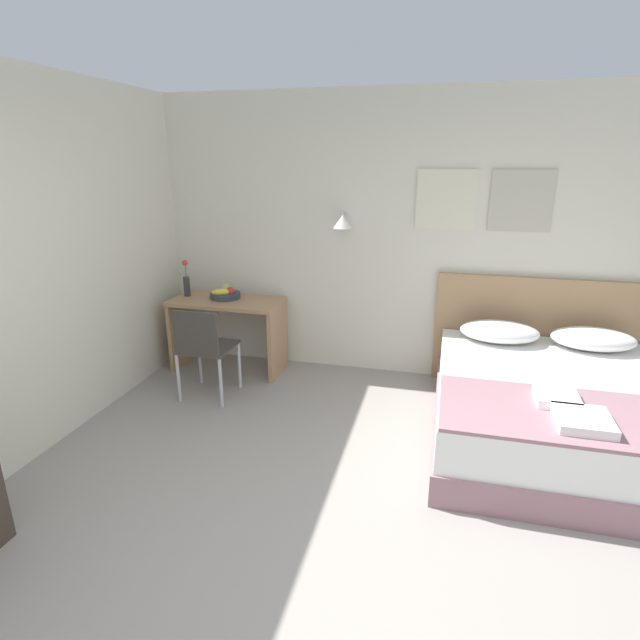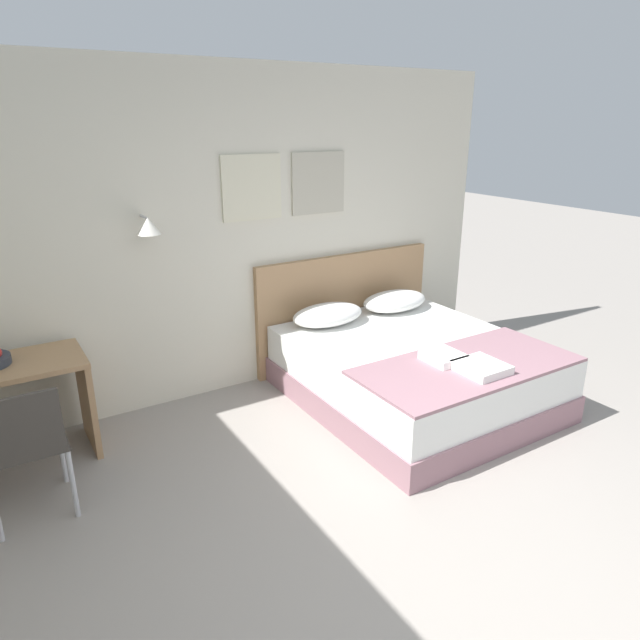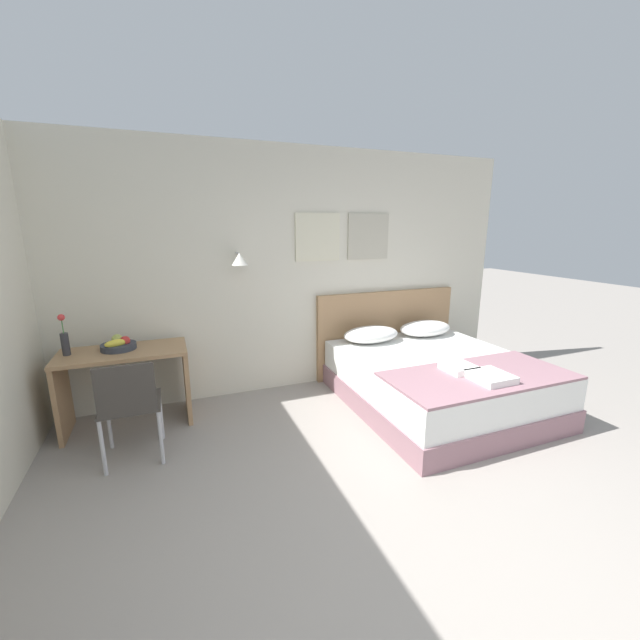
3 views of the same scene
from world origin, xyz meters
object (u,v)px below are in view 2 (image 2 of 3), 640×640
pillow_right (395,301)px  folded_towel_mid_bed (481,367)px  headboard (345,308)px  desk (0,399)px  folded_towel_near_foot (444,357)px  desk_chair (24,442)px  bed (414,372)px  throw_blanket (468,366)px  pillow_left (328,315)px

pillow_right → folded_towel_mid_bed: bearing=-105.0°
headboard → desk: bearing=-174.0°
folded_towel_near_foot → desk_chair: 2.79m
bed → headboard: size_ratio=1.06×
bed → folded_towel_mid_bed: size_ratio=6.03×
desk_chair → folded_towel_mid_bed: bearing=-14.4°
throw_blanket → folded_towel_mid_bed: bearing=-95.9°
folded_towel_near_foot → headboard: bearing=85.7°
headboard → desk_chair: 3.03m
headboard → pillow_left: bearing=-143.2°
headboard → pillow_right: (0.37, -0.28, 0.09)m
pillow_left → bed: bearing=-63.1°
headboard → bed: bearing=-90.0°
headboard → desk: headboard is taller
bed → folded_towel_mid_bed: (-0.01, -0.71, 0.32)m
bed → pillow_left: 0.90m
throw_blanket → desk_chair: size_ratio=1.99×
bed → desk: (-2.93, 0.71, 0.24)m
bed → pillow_right: bearing=63.1°
desk → desk_chair: bearing=-83.8°
pillow_left → desk_chair: 2.59m
pillow_left → pillow_right: bearing=0.0°
bed → headboard: (0.00, 1.01, 0.27)m
folded_towel_near_foot → desk: desk is taller
bed → throw_blanket: bearing=-90.0°
bed → throw_blanket: (0.00, -0.57, 0.27)m
pillow_left → pillow_right: (0.75, 0.00, 0.00)m
pillow_left → folded_towel_near_foot: pillow_left is taller
pillow_left → throw_blanket: pillow_left is taller
folded_towel_mid_bed → desk: bearing=154.1°
desk_chair → pillow_left: bearing=16.1°
pillow_left → pillow_right: size_ratio=1.00×
headboard → desk_chair: bearing=-160.8°
pillow_right → desk_chair: desk_chair is taller
pillow_left → pillow_right: same height
throw_blanket → desk_chair: (-2.86, 0.59, -0.02)m
bed → folded_towel_near_foot: (-0.11, -0.43, 0.32)m
desk → desk_chair: size_ratio=1.28×
folded_towel_near_foot → folded_towel_mid_bed: bearing=-70.8°
pillow_right → pillow_left: bearing=180.0°
folded_towel_near_foot → desk_chair: size_ratio=0.32×
bed → desk: desk is taller
throw_blanket → folded_towel_near_foot: (-0.11, 0.14, 0.04)m
bed → pillow_left: bearing=116.9°
folded_towel_near_foot → desk_chair: desk_chair is taller
folded_towel_near_foot → desk_chair: bearing=170.6°
desk_chair → bed: bearing=-0.4°
bed → desk_chair: desk_chair is taller
desk_chair → pillow_right: bearing=12.5°
pillow_left → throw_blanket: size_ratio=0.39×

